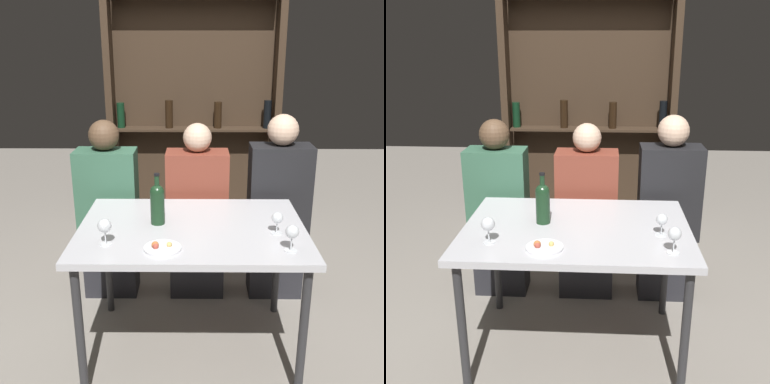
% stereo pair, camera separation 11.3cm
% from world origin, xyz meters
% --- Properties ---
extents(ground_plane, '(10.00, 10.00, 0.00)m').
position_xyz_m(ground_plane, '(0.00, 0.00, 0.00)').
color(ground_plane, gray).
extents(dining_table, '(1.20, 0.86, 0.77)m').
position_xyz_m(dining_table, '(0.00, 0.00, 0.70)').
color(dining_table, silver).
rests_on(dining_table, ground_plane).
extents(wine_rack_wall, '(1.52, 0.21, 2.29)m').
position_xyz_m(wine_rack_wall, '(-0.00, 1.83, 1.15)').
color(wine_rack_wall, '#38281C').
rests_on(wine_rack_wall, ground_plane).
extents(wine_bottle, '(0.08, 0.08, 0.28)m').
position_xyz_m(wine_bottle, '(-0.18, 0.04, 0.89)').
color(wine_bottle, '#19381E').
rests_on(wine_bottle, dining_table).
extents(wine_glass_0, '(0.06, 0.06, 0.12)m').
position_xyz_m(wine_glass_0, '(0.44, -0.09, 0.85)').
color(wine_glass_0, silver).
rests_on(wine_glass_0, dining_table).
extents(wine_glass_1, '(0.06, 0.06, 0.13)m').
position_xyz_m(wine_glass_1, '(0.47, -0.29, 0.86)').
color(wine_glass_1, silver).
rests_on(wine_glass_1, dining_table).
extents(wine_glass_2, '(0.07, 0.07, 0.13)m').
position_xyz_m(wine_glass_2, '(-0.42, -0.23, 0.86)').
color(wine_glass_2, silver).
rests_on(wine_glass_2, dining_table).
extents(food_plate_0, '(0.18, 0.18, 0.04)m').
position_xyz_m(food_plate_0, '(-0.14, -0.28, 0.78)').
color(food_plate_0, white).
rests_on(food_plate_0, dining_table).
extents(seated_person_left, '(0.40, 0.22, 1.23)m').
position_xyz_m(seated_person_left, '(-0.57, 0.62, 0.58)').
color(seated_person_left, '#26262B').
rests_on(seated_person_left, ground_plane).
extents(seated_person_center, '(0.41, 0.22, 1.21)m').
position_xyz_m(seated_person_center, '(0.03, 0.62, 0.57)').
color(seated_person_center, '#26262B').
rests_on(seated_person_center, ground_plane).
extents(seated_person_right, '(0.40, 0.22, 1.27)m').
position_xyz_m(seated_person_right, '(0.57, 0.62, 0.60)').
color(seated_person_right, '#26262B').
rests_on(seated_person_right, ground_plane).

